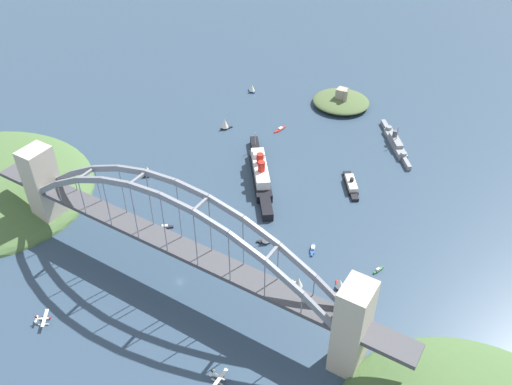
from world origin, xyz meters
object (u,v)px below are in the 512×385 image
naval_cruiser (395,142)px  small_boat_4 (266,237)px  harbor_arch_bridge (175,244)px  harbor_ferry_steamer (351,184)px  ocean_liner (260,172)px  small_boat_9 (225,124)px  seaplane_taxiing_near_bridge (219,378)px  small_boat_2 (313,249)px  small_boat_5 (164,227)px  small_boat_6 (147,171)px  seaplane_second_in_formation (44,319)px  small_boat_1 (340,283)px  small_boat_3 (378,270)px  small_boat_7 (298,282)px  fort_island_mid_harbor (341,101)px  small_boat_0 (280,129)px  small_boat_8 (252,88)px

naval_cruiser → small_boat_4: size_ratio=5.80×
harbor_arch_bridge → harbor_ferry_steamer: harbor_arch_bridge is taller
ocean_liner → small_boat_9: 70.15m
harbor_ferry_steamer → seaplane_taxiing_near_bridge: bearing=-87.3°
small_boat_2 → small_boat_5: small_boat_2 is taller
small_boat_5 → small_boat_6: size_ratio=1.20×
seaplane_second_in_formation → harbor_ferry_steamer: bearing=65.0°
small_boat_1 → small_boat_2: size_ratio=0.74×
small_boat_2 → small_boat_3: (38.46, 4.08, -0.02)m
seaplane_second_in_formation → small_boat_5: (5.66, 87.22, -1.42)m
harbor_arch_bridge → small_boat_5: bearing=139.9°
harbor_arch_bridge → small_boat_4: bearing=64.1°
small_boat_1 → small_boat_9: bearing=144.3°
naval_cruiser → seaplane_taxiing_near_bridge: 229.64m
harbor_arch_bridge → seaplane_second_in_formation: 75.15m
ocean_liner → small_boat_7: (68.16, -73.71, -1.13)m
fort_island_mid_harbor → small_boat_0: 64.92m
seaplane_second_in_formation → small_boat_6: 129.00m
ocean_liner → small_boat_0: size_ratio=6.39×
small_boat_2 → small_boat_5: bearing=-160.8°
ocean_liner → small_boat_7: bearing=-47.2°
seaplane_taxiing_near_bridge → small_boat_4: 93.89m
harbor_arch_bridge → naval_cruiser: size_ratio=4.86×
naval_cruiser → harbor_ferry_steamer: naval_cruiser is taller
small_boat_2 → small_boat_6: size_ratio=1.17×
small_boat_1 → small_boat_2: 31.35m
ocean_liner → small_boat_5: (-23.90, -73.74, -4.61)m
small_boat_6 → small_boat_9: bearing=82.4°
small_boat_4 → harbor_ferry_steamer: bearing=74.6°
small_boat_4 → small_boat_8: (-106.36, 156.14, -0.50)m
small_boat_1 → small_boat_8: (-158.20, 165.75, 0.18)m
small_boat_5 → small_boat_9: small_boat_9 is taller
small_boat_0 → harbor_arch_bridge: bearing=-79.5°
harbor_arch_bridge → small_boat_5: size_ratio=24.11×
small_boat_0 → small_boat_2: small_boat_2 is taller
small_boat_6 → small_boat_1: bearing=-9.1°
fort_island_mid_harbor → small_boat_7: fort_island_mid_harbor is taller
small_boat_0 → small_boat_3: small_boat_3 is taller
seaplane_second_in_formation → small_boat_1: bearing=40.2°
harbor_ferry_steamer → seaplane_taxiing_near_bridge: size_ratio=2.79×
small_boat_3 → small_boat_9: (-157.31, 80.94, 3.82)m
harbor_arch_bridge → small_boat_1: 89.82m
fort_island_mid_harbor → small_boat_8: size_ratio=5.62×
harbor_arch_bridge → fort_island_mid_harbor: harbor_arch_bridge is taller
harbor_ferry_steamer → small_boat_8: bearing=147.9°
small_boat_1 → small_boat_3: small_boat_1 is taller
small_boat_3 → small_boat_6: bearing=179.3°
harbor_arch_bridge → small_boat_8: harbor_arch_bridge is taller
small_boat_0 → small_boat_2: 133.63m
small_boat_4 → small_boat_6: 103.84m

